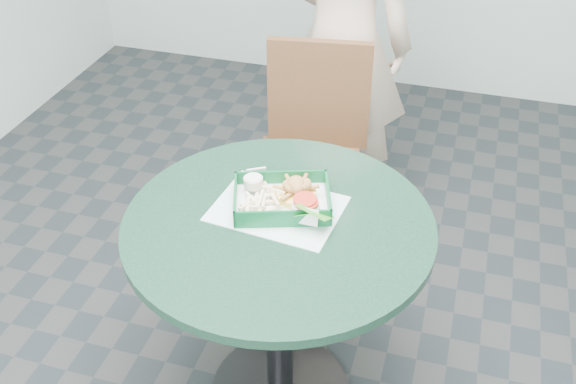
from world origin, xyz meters
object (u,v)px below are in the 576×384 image
(cafe_table, at_px, (279,270))
(sauce_ramekin, at_px, (261,182))
(dining_chair, at_px, (312,142))
(diner_person, at_px, (343,26))
(food_basket, at_px, (282,207))
(crab_sandwich, at_px, (298,197))

(cafe_table, xyz_separation_m, sauce_ramekin, (-0.09, 0.13, 0.22))
(cafe_table, relative_size, dining_chair, 0.97)
(diner_person, bearing_deg, dining_chair, 87.94)
(food_basket, bearing_deg, diner_person, 93.64)
(dining_chair, distance_m, crab_sandwich, 0.78)
(crab_sandwich, bearing_deg, food_basket, -152.95)
(sauce_ramekin, bearing_deg, cafe_table, -53.94)
(food_basket, xyz_separation_m, sauce_ramekin, (-0.08, 0.06, 0.03))
(food_basket, bearing_deg, cafe_table, -80.98)
(diner_person, height_order, crab_sandwich, diner_person)
(diner_person, bearing_deg, cafe_table, 96.81)
(dining_chair, bearing_deg, food_basket, -90.71)
(cafe_table, relative_size, crab_sandwich, 7.49)
(cafe_table, relative_size, food_basket, 3.24)
(diner_person, height_order, sauce_ramekin, diner_person)
(dining_chair, bearing_deg, sauce_ramekin, -97.00)
(sauce_ramekin, bearing_deg, dining_chair, 91.52)
(diner_person, xyz_separation_m, sauce_ramekin, (-0.01, -1.04, -0.09))
(cafe_table, bearing_deg, diner_person, 93.96)
(food_basket, relative_size, sauce_ramekin, 4.78)
(diner_person, bearing_deg, sauce_ramekin, 92.13)
(crab_sandwich, distance_m, sauce_ramekin, 0.13)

